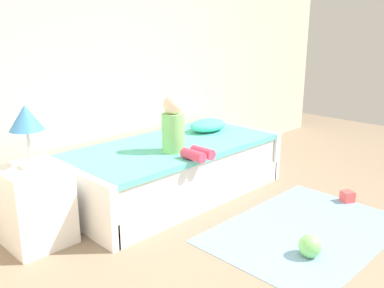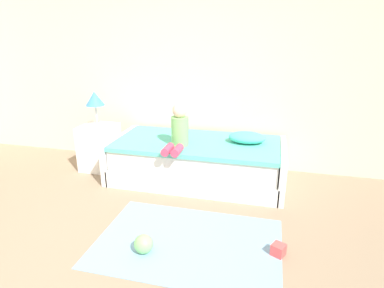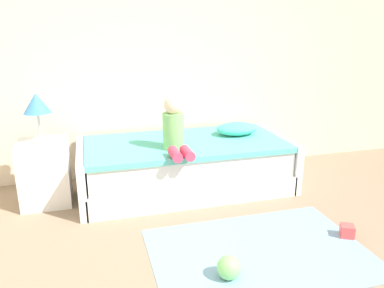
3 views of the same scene
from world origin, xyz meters
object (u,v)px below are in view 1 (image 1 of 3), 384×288
at_px(bed, 173,169).
at_px(toy_ball, 310,246).
at_px(child_figure, 177,130).
at_px(table_lamp, 26,121).
at_px(nightstand, 36,205).
at_px(toy_block, 347,197).
at_px(pillow, 208,125).

bearing_deg(bed, toy_ball, -93.76).
bearing_deg(toy_ball, child_figure, 92.76).
bearing_deg(toy_ball, table_lamp, 129.00).
bearing_deg(table_lamp, bed, -1.17).
relative_size(table_lamp, toy_ball, 2.74).
distance_m(table_lamp, toy_ball, 2.16).
height_order(nightstand, toy_block, nightstand).
xyz_separation_m(pillow, toy_ball, (-0.69, -1.62, -0.48)).
bearing_deg(table_lamp, child_figure, -12.16).
relative_size(bed, toy_block, 20.81).
height_order(nightstand, table_lamp, table_lamp).
relative_size(child_figure, toy_ball, 3.11).
height_order(pillow, toy_block, pillow).
bearing_deg(child_figure, nightstand, 167.84).
bearing_deg(toy_ball, nightstand, 129.00).
distance_m(bed, child_figure, 0.54).
xyz_separation_m(table_lamp, pillow, (1.94, 0.07, -0.37)).
relative_size(child_figure, toy_block, 5.03).
bearing_deg(toy_ball, toy_block, 12.06).
bearing_deg(pillow, bed, -170.41).
xyz_separation_m(bed, child_figure, (-0.16, -0.23, 0.46)).
distance_m(pillow, toy_block, 1.53).
xyz_separation_m(child_figure, toy_ball, (0.06, -1.29, -0.62)).
bearing_deg(toy_block, table_lamp, 150.80).
relative_size(bed, pillow, 4.80).
bearing_deg(nightstand, toy_block, -29.20).
xyz_separation_m(table_lamp, toy_ball, (1.25, -1.54, -0.85)).
height_order(table_lamp, pillow, table_lamp).
distance_m(bed, nightstand, 1.35).
distance_m(table_lamp, pillow, 1.98).
distance_m(child_figure, pillow, 0.83).
relative_size(toy_ball, toy_block, 1.62).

